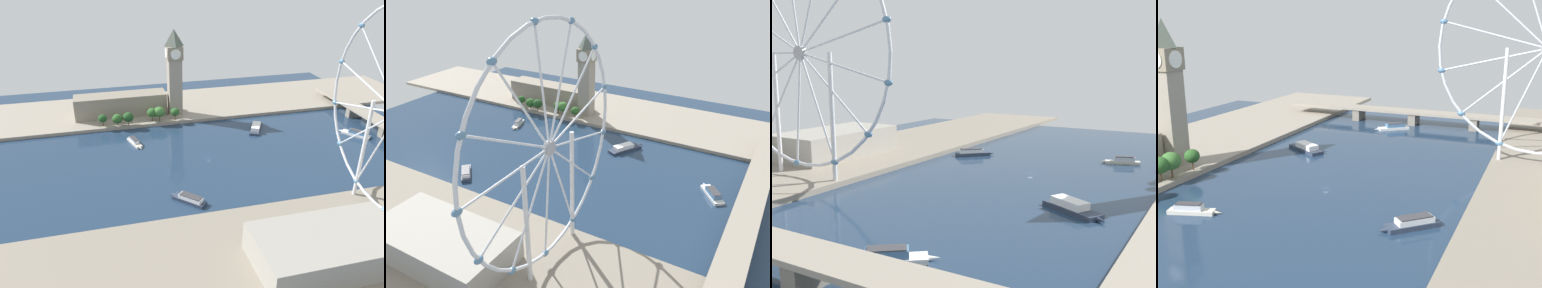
# 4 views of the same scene
# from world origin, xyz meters

# --- Properties ---
(ground_plane) EXTENTS (407.63, 407.63, 0.00)m
(ground_plane) POSITION_xyz_m (0.00, 0.00, 0.00)
(ground_plane) COLOR #1E334C
(riverbank_right) EXTENTS (90.00, 520.00, 3.00)m
(riverbank_right) POSITION_xyz_m (118.82, 0.00, 1.50)
(riverbank_right) COLOR gray
(riverbank_right) RESTS_ON ground_plane
(ferris_wheel) EXTENTS (123.93, 3.20, 127.85)m
(ferris_wheel) POSITION_xyz_m (99.09, 78.52, 68.52)
(ferris_wheel) COLOR silver
(ferris_wheel) RESTS_ON riverbank_right
(riverside_hall) EXTENTS (41.69, 79.21, 16.78)m
(riverside_hall) POSITION_xyz_m (129.63, 26.43, 11.39)
(riverside_hall) COLOR gray
(riverside_hall) RESTS_ON riverbank_right
(river_bridge) EXTENTS (219.63, 17.10, 11.19)m
(river_bridge) POSITION_xyz_m (0.00, 166.07, 8.77)
(river_bridge) COLOR gray
(river_bridge) RESTS_ON ground_plane
(tour_boat_0) EXTENTS (32.74, 21.98, 5.30)m
(tour_boat_0) POSITION_xyz_m (-43.38, 58.55, 2.17)
(tour_boat_0) COLOR #2D384C
(tour_boat_0) RESTS_ON ground_plane
(tour_boat_1) EXTENTS (25.34, 20.78, 5.27)m
(tour_boat_1) POSITION_xyz_m (-9.03, 140.75, 2.12)
(tour_boat_1) COLOR white
(tour_boat_1) RESTS_ON ground_plane
(tour_boat_2) EXTENTS (23.04, 22.46, 5.19)m
(tour_boat_2) POSITION_xyz_m (55.38, -29.77, 2.19)
(tour_boat_2) COLOR #2D384C
(tour_boat_2) RESTS_ON ground_plane
(tour_boat_3) EXTENTS (24.94, 11.41, 4.96)m
(tour_boat_3) POSITION_xyz_m (-41.12, -54.57, 1.99)
(tour_boat_3) COLOR beige
(tour_boat_3) RESTS_ON ground_plane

